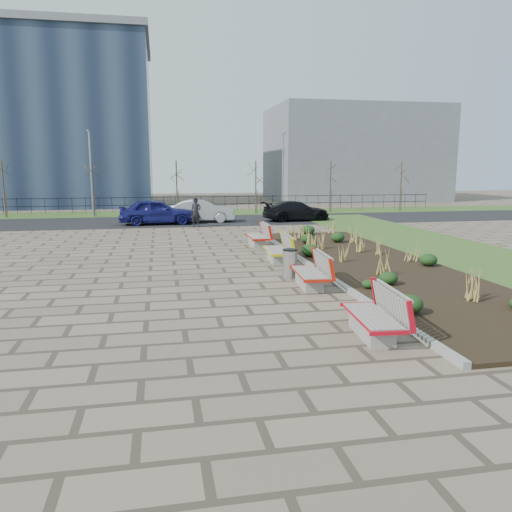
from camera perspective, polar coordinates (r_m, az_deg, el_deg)
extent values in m
plane|color=#766351|center=(11.98, -4.37, -6.94)|extent=(120.00, 120.00, 0.00)
cube|color=black|center=(18.36, 13.50, -1.06)|extent=(4.50, 18.00, 0.10)
cube|color=gray|center=(17.53, 6.55, -1.28)|extent=(0.16, 18.00, 0.15)
cube|color=#33511E|center=(20.77, 25.53, -0.59)|extent=(5.00, 38.00, 0.04)
cube|color=#33511E|center=(39.57, -9.04, 4.86)|extent=(80.00, 5.00, 0.04)
cube|color=black|center=(33.60, -8.68, 3.96)|extent=(80.00, 7.00, 0.02)
cylinder|color=#B2B2B7|center=(15.98, 3.90, -0.93)|extent=(0.46, 0.46, 0.92)
imported|color=black|center=(30.03, -6.89, 4.97)|extent=(0.75, 0.61, 1.77)
imported|color=navy|center=(31.83, -11.25, 5.00)|extent=(4.70, 2.00, 1.58)
imported|color=#93959A|center=(32.74, -6.30, 5.13)|extent=(4.45, 1.86, 1.43)
imported|color=black|center=(33.51, 4.63, 5.17)|extent=(4.67, 2.26, 1.31)
cube|color=slate|center=(57.49, 11.05, 11.34)|extent=(18.00, 12.00, 10.00)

